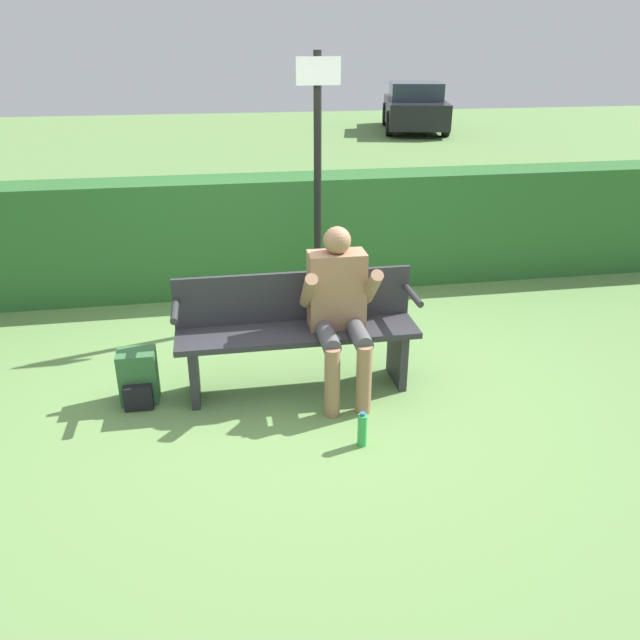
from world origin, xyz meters
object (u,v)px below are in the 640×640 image
(park_bench, at_px, (297,329))
(parked_car, at_px, (415,107))
(person_seated, at_px, (339,305))
(water_bottle, at_px, (362,430))
(signpost, at_px, (318,175))
(backpack, at_px, (138,378))

(park_bench, distance_m, parked_car, 15.20)
(person_seated, xyz_separation_m, water_bottle, (0.01, -0.74, -0.59))
(park_bench, xyz_separation_m, signpost, (0.40, 1.40, 0.86))
(person_seated, height_order, backpack, person_seated)
(person_seated, bearing_deg, parked_car, 70.29)
(signpost, bearing_deg, backpack, -137.92)
(park_bench, relative_size, parked_car, 0.43)
(backpack, height_order, parked_car, parked_car)
(park_bench, relative_size, signpost, 0.75)
(parked_car, bearing_deg, signpost, 171.29)
(park_bench, bearing_deg, person_seated, -22.49)
(person_seated, relative_size, parked_car, 0.30)
(park_bench, xyz_separation_m, backpack, (-1.18, -0.03, -0.29))
(backpack, distance_m, signpost, 2.42)
(parked_car, bearing_deg, park_bench, 171.83)
(water_bottle, bearing_deg, backpack, 151.04)
(water_bottle, relative_size, signpost, 0.11)
(person_seated, relative_size, backpack, 3.14)
(park_bench, height_order, water_bottle, park_bench)
(person_seated, bearing_deg, water_bottle, -88.91)
(park_bench, height_order, parked_car, parked_car)
(water_bottle, bearing_deg, park_bench, 109.96)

